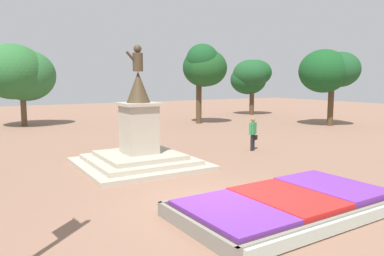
# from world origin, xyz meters

# --- Properties ---
(ground_plane) EXTENTS (92.30, 92.30, 0.00)m
(ground_plane) POSITION_xyz_m (0.00, 0.00, 0.00)
(ground_plane) COLOR #8C6651
(flower_planter) EXTENTS (5.99, 3.43, 0.48)m
(flower_planter) POSITION_xyz_m (1.40, -1.49, 0.22)
(flower_planter) COLOR #38281C
(flower_planter) RESTS_ON ground_plane
(statue_monument) EXTENTS (4.65, 4.65, 4.79)m
(statue_monument) POSITION_xyz_m (0.15, 5.47, 0.86)
(statue_monument) COLOR #B4AA96
(statue_monument) RESTS_ON ground_plane
(pedestrian_with_handbag) EXTENTS (0.69, 0.42, 1.63)m
(pedestrian_with_handbag) POSITION_xyz_m (6.21, 5.68, 0.91)
(pedestrian_with_handbag) COLOR black
(pedestrian_with_handbag) RESTS_ON ground_plane
(park_tree_far_left) EXTENTS (3.29, 3.56, 6.20)m
(park_tree_far_left) POSITION_xyz_m (10.37, 16.49, 4.49)
(park_tree_far_left) COLOR #4C3823
(park_tree_far_left) RESTS_ON ground_plane
(park_tree_behind_statue) EXTENTS (5.28, 4.75, 6.04)m
(park_tree_behind_statue) POSITION_xyz_m (-2.18, 22.10, 3.85)
(park_tree_behind_statue) COLOR brown
(park_tree_behind_statue) RESTS_ON ground_plane
(park_tree_far_right) EXTENTS (3.85, 3.87, 5.41)m
(park_tree_far_right) POSITION_xyz_m (18.56, 20.68, 3.81)
(park_tree_far_right) COLOR #4C3823
(park_tree_far_right) RESTS_ON ground_plane
(park_tree_street_side) EXTENTS (4.53, 4.21, 5.69)m
(park_tree_street_side) POSITION_xyz_m (17.75, 10.68, 4.12)
(park_tree_street_side) COLOR #4C3823
(park_tree_street_side) RESTS_ON ground_plane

